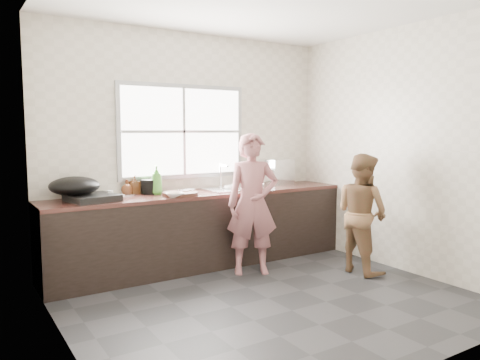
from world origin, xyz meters
TOP-DOWN VIEW (x-y plane):
  - floor at (0.00, 0.00)m, footprint 3.60×3.20m
  - wall_back at (0.00, 1.60)m, footprint 3.60×0.01m
  - wall_left at (-1.80, 0.00)m, footprint 0.01×3.20m
  - wall_right at (1.80, 0.00)m, footprint 0.01×3.20m
  - wall_front at (0.00, -1.60)m, footprint 3.60×0.01m
  - cabinet at (0.00, 1.29)m, footprint 3.60×0.62m
  - countertop at (0.00, 1.29)m, footprint 3.60×0.64m
  - sink at (0.35, 1.29)m, footprint 0.55×0.45m
  - faucet at (0.35, 1.49)m, footprint 0.02×0.02m
  - window_frame at (-0.10, 1.59)m, footprint 1.60×0.05m
  - window_glazing at (-0.10, 1.57)m, footprint 1.50×0.01m
  - woman at (0.32, 0.74)m, footprint 0.62×0.53m
  - person_side at (1.36, 0.14)m, footprint 0.50×0.64m
  - cutting_board at (-0.34, 1.17)m, footprint 0.51×0.51m
  - cleaver at (-0.22, 1.25)m, footprint 0.23×0.18m
  - bowl_mince at (-0.45, 1.08)m, footprint 0.25×0.25m
  - bowl_crabs at (0.55, 1.08)m, footprint 0.26×0.26m
  - bowl_held at (0.37, 1.27)m, footprint 0.24×0.24m
  - black_pot at (-0.56, 1.45)m, footprint 0.25×0.25m
  - plate_food at (-0.99, 1.45)m, footprint 0.27×0.27m
  - bottle_green at (-0.53, 1.37)m, footprint 0.15×0.15m
  - bottle_brown_tall at (-0.73, 1.52)m, footprint 0.10×0.10m
  - bottle_brown_short at (-0.82, 1.52)m, footprint 0.12×0.12m
  - glass_jar at (-1.08, 1.28)m, footprint 0.08×0.08m
  - burner at (-1.26, 1.26)m, footprint 0.51×0.51m
  - wok at (-1.41, 1.35)m, footprint 0.53×0.53m
  - dish_rack at (1.21, 1.52)m, footprint 0.50×0.41m
  - pot_lid_left at (-1.04, 1.36)m, footprint 0.27×0.27m
  - pot_lid_right at (-0.85, 1.52)m, footprint 0.34×0.34m

SIDE VIEW (x-z plane):
  - floor at x=0.00m, z-range -0.01..0.00m
  - cabinet at x=0.00m, z-range 0.00..0.82m
  - person_side at x=1.36m, z-range 0.00..1.31m
  - woman at x=0.32m, z-range 0.00..1.43m
  - countertop at x=0.00m, z-range 0.82..0.86m
  - sink at x=0.35m, z-range 0.85..0.88m
  - pot_lid_left at x=-1.04m, z-range 0.86..0.87m
  - pot_lid_right at x=-0.85m, z-range 0.86..0.87m
  - plate_food at x=-0.99m, z-range 0.86..0.88m
  - cutting_board at x=-0.34m, z-range 0.86..0.90m
  - bowl_mince at x=-0.45m, z-range 0.86..0.91m
  - burner at x=-1.26m, z-range 0.86..0.93m
  - bowl_crabs at x=0.55m, z-range 0.86..0.93m
  - bowl_held at x=0.37m, z-range 0.86..0.93m
  - cleaver at x=-0.22m, z-range 0.90..0.91m
  - glass_jar at x=-1.08m, z-range 0.86..0.95m
  - bottle_brown_short at x=-0.82m, z-range 0.86..1.01m
  - black_pot at x=-0.56m, z-range 0.86..1.02m
  - bottle_brown_tall at x=-0.73m, z-range 0.86..1.05m
  - faucet at x=0.35m, z-range 0.86..1.16m
  - wok at x=-1.41m, z-range 0.92..1.11m
  - bottle_green at x=-0.53m, z-range 0.86..1.19m
  - dish_rack at x=1.21m, z-range 0.86..1.19m
  - wall_back at x=0.00m, z-range 0.00..2.70m
  - wall_left at x=-1.80m, z-range 0.00..2.70m
  - wall_right at x=1.80m, z-range 0.00..2.70m
  - wall_front at x=0.00m, z-range 0.00..2.70m
  - window_glazing at x=-0.10m, z-range 1.05..2.05m
  - window_frame at x=-0.10m, z-range 1.00..2.10m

